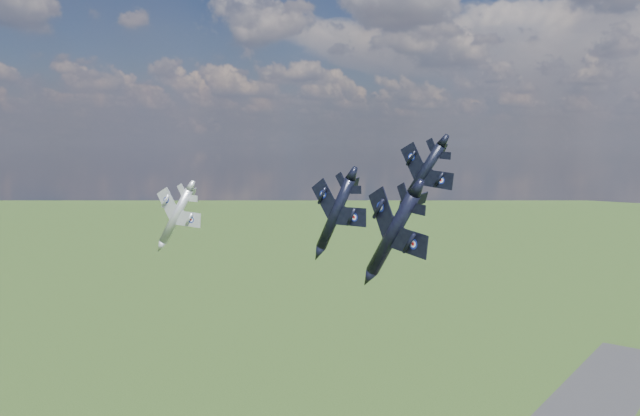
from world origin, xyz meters
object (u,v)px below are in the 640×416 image
Objects in this scene: jet_high_navy at (422,175)px; jet_left_silver at (176,216)px; jet_lead_navy at (335,214)px; jet_right_navy at (392,234)px.

jet_high_navy reaches higher than jet_left_silver.
jet_left_silver is at bearing -155.44° from jet_lead_navy.
jet_lead_navy reaches higher than jet_left_silver.
jet_high_navy reaches higher than jet_right_navy.
jet_right_navy is 0.94× the size of jet_high_navy.
jet_left_silver is at bearing 177.62° from jet_right_navy.
jet_high_navy is at bearing 4.53° from jet_left_silver.
jet_lead_navy is at bearing -171.11° from jet_high_navy.
jet_high_navy is (12.98, 1.88, 5.89)m from jet_lead_navy.
jet_lead_navy is 1.18× the size of jet_left_silver.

